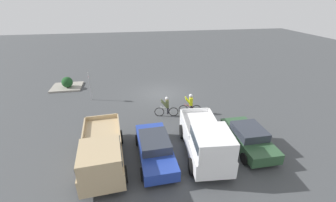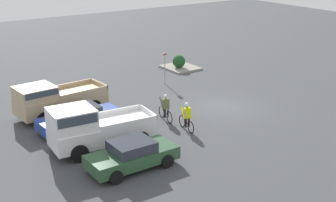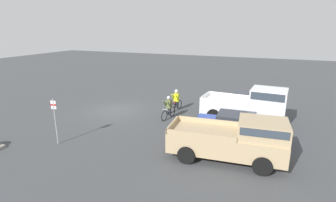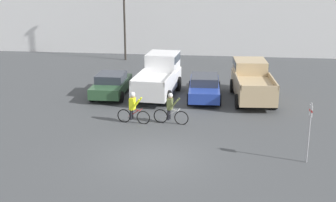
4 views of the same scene
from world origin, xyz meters
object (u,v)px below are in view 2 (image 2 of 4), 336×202
object	(u,v)px
sedan_0	(132,155)
pickup_truck_1	(55,99)
pickup_truck_0	(93,127)
sedan_1	(80,118)
cyclist_1	(187,116)
cyclist_0	(166,107)
shrub	(179,61)
fire_lane_sign	(165,64)

from	to	relation	value
sedan_0	pickup_truck_1	bearing A→B (deg)	2.77
sedan_0	pickup_truck_0	size ratio (longest dim) A/B	0.78
sedan_1	cyclist_1	world-z (taller)	cyclist_1
pickup_truck_0	cyclist_1	world-z (taller)	pickup_truck_0
pickup_truck_0	cyclist_0	size ratio (longest dim) A/B	3.00
pickup_truck_1	cyclist_0	size ratio (longest dim) A/B	3.04
pickup_truck_1	pickup_truck_0	bearing A→B (deg)	178.08
cyclist_1	cyclist_0	bearing A→B (deg)	4.15
cyclist_0	shrub	distance (m)	11.22
shrub	pickup_truck_0	bearing A→B (deg)	128.74
sedan_1	shrub	bearing A→B (deg)	-58.81
pickup_truck_0	pickup_truck_1	world-z (taller)	pickup_truck_0
sedan_0	pickup_truck_0	xyz separation A→B (m)	(2.84, 0.59, 0.53)
cyclist_0	cyclist_1	distance (m)	1.88
sedan_0	pickup_truck_1	distance (m)	8.39
pickup_truck_1	fire_lane_sign	world-z (taller)	fire_lane_sign
pickup_truck_0	fire_lane_sign	bearing A→B (deg)	-51.70
sedan_0	cyclist_1	size ratio (longest dim) A/B	2.46
sedan_1	cyclist_1	xyz separation A→B (m)	(-3.33, -4.86, 0.13)
pickup_truck_1	cyclist_0	distance (m)	6.60
sedan_0	pickup_truck_1	size ratio (longest dim) A/B	0.77
cyclist_1	sedan_0	bearing A→B (deg)	115.34
cyclist_1	fire_lane_sign	xyz separation A→B (m)	(7.88, -3.87, 0.68)
cyclist_0	fire_lane_sign	distance (m)	7.26
pickup_truck_1	fire_lane_sign	bearing A→B (deg)	-78.87
sedan_0	sedan_1	distance (m)	5.60
sedan_0	shrub	size ratio (longest dim) A/B	4.07
pickup_truck_1	sedan_0	bearing A→B (deg)	-177.23
sedan_1	shrub	distance (m)	13.87
fire_lane_sign	sedan_1	bearing A→B (deg)	117.53
sedan_1	fire_lane_sign	world-z (taller)	fire_lane_sign
sedan_0	cyclist_0	size ratio (longest dim) A/B	2.35
cyclist_0	cyclist_1	bearing A→B (deg)	-175.85
fire_lane_sign	cyclist_0	bearing A→B (deg)	146.31
sedan_1	shrub	xyz separation A→B (m)	(7.18, -11.87, -0.03)
cyclist_1	shrub	bearing A→B (deg)	-33.69
cyclist_0	shrub	world-z (taller)	cyclist_0
pickup_truck_1	shrub	bearing A→B (deg)	-70.10
sedan_1	pickup_truck_1	distance (m)	2.81
sedan_1	sedan_0	bearing A→B (deg)	-179.32
sedan_1	cyclist_0	size ratio (longest dim) A/B	2.61
cyclist_0	cyclist_1	xyz separation A→B (m)	(-1.87, -0.14, 0.05)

